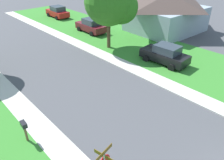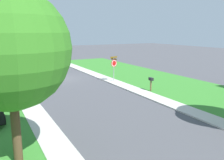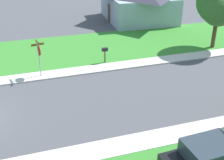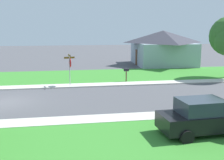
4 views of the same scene
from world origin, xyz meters
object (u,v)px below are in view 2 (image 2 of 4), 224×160
object	(u,v)px
stop_sign_near_corner	(10,60)
mailbox	(151,81)
tree_across_left	(1,53)
stop_sign_far_corner	(114,65)

from	to	relation	value
stop_sign_near_corner	mailbox	distance (m)	17.77
stop_sign_near_corner	tree_across_left	xyz separation A→B (m)	(2.16, 21.33, 2.70)
tree_across_left	mailbox	world-z (taller)	tree_across_left
mailbox	stop_sign_near_corner	bearing A→B (deg)	-54.78
stop_sign_far_corner	mailbox	world-z (taller)	stop_sign_far_corner
stop_sign_near_corner	stop_sign_far_corner	world-z (taller)	same
tree_across_left	mailbox	bearing A→B (deg)	-151.15
stop_sign_near_corner	mailbox	bearing A→B (deg)	125.22
stop_sign_near_corner	stop_sign_far_corner	bearing A→B (deg)	134.88
tree_across_left	mailbox	distance (m)	14.60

